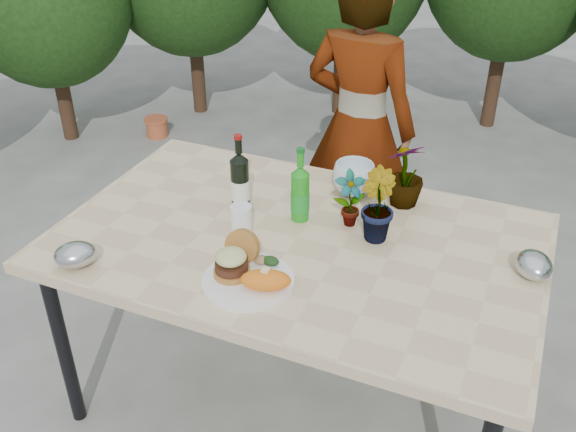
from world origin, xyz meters
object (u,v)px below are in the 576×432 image
at_px(patio_table, 297,251).
at_px(person, 359,127).
at_px(wine_bottle, 240,182).
at_px(dinner_plate, 248,281).

xyz_separation_m(patio_table, person, (-0.09, 0.98, 0.04)).
bearing_deg(wine_bottle, patio_table, -29.76).
height_order(dinner_plate, person, person).
bearing_deg(dinner_plate, person, 92.37).
height_order(patio_table, person, person).
relative_size(dinner_plate, person, 0.19).
relative_size(patio_table, person, 1.09).
distance_m(wine_bottle, person, 0.90).
relative_size(patio_table, wine_bottle, 5.66).
distance_m(dinner_plate, person, 1.27).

